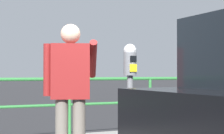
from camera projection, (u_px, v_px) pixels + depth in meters
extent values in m
cylinder|color=slate|center=(130.00, 123.00, 4.43)|extent=(0.07, 0.07, 1.13)
cylinder|color=slate|center=(130.00, 64.00, 4.44)|extent=(0.16, 0.16, 0.27)
sphere|color=silver|center=(130.00, 50.00, 4.45)|extent=(0.15, 0.15, 0.15)
cube|color=black|center=(133.00, 59.00, 4.37)|extent=(0.09, 0.01, 0.07)
cube|color=yellow|center=(133.00, 68.00, 4.37)|extent=(0.09, 0.01, 0.09)
cube|color=maroon|center=(70.00, 71.00, 4.34)|extent=(0.49, 0.36, 0.64)
sphere|color=beige|center=(71.00, 34.00, 4.35)|extent=(0.23, 0.23, 0.23)
cylinder|color=maroon|center=(47.00, 70.00, 4.32)|extent=(0.09, 0.09, 0.61)
cylinder|color=maroon|center=(93.00, 60.00, 4.58)|extent=(0.26, 0.52, 0.46)
cylinder|color=#2D7A38|center=(70.00, 79.00, 6.87)|extent=(24.00, 0.06, 0.06)
cylinder|color=#2D7A38|center=(70.00, 105.00, 6.86)|extent=(24.00, 0.05, 0.05)
cylinder|color=#2D7A38|center=(70.00, 108.00, 6.86)|extent=(0.06, 0.06, 1.05)
cylinder|color=#2D7A38|center=(150.00, 104.00, 7.57)|extent=(0.06, 0.06, 1.05)
cylinder|color=#2D7A38|center=(217.00, 102.00, 8.29)|extent=(0.06, 0.06, 1.05)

